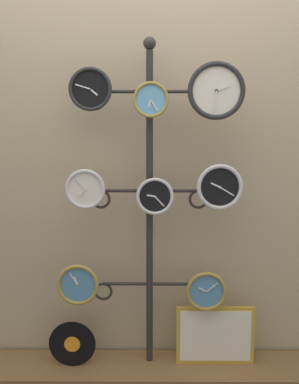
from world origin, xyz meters
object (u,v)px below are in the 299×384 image
at_px(display_stand, 150,260).
at_px(vinyl_record, 72,344).
at_px(clock_bottom_right, 206,291).
at_px(clock_top_right, 216,91).
at_px(clock_top_left, 90,89).
at_px(clock_middle_center, 155,196).
at_px(clock_middle_right, 220,187).
at_px(picture_frame, 215,335).
at_px(clock_top_center, 151,100).
at_px(clock_middle_left, 85,189).
at_px(clock_bottom_left, 78,285).

height_order(display_stand, vinyl_record, display_stand).
bearing_deg(clock_bottom_right, clock_top_right, -50.19).
xyz_separation_m(clock_top_left, clock_middle_center, (0.35, 0.00, -0.59)).
bearing_deg(vinyl_record, clock_middle_center, 0.25).
distance_m(clock_top_right, clock_middle_right, 0.53).
height_order(clock_top_right, clock_middle_center, clock_top_right).
bearing_deg(picture_frame, display_stand, 174.46).
height_order(vinyl_record, picture_frame, picture_frame).
distance_m(clock_top_center, picture_frame, 1.44).
distance_m(clock_middle_right, vinyl_record, 1.28).
xyz_separation_m(display_stand, clock_middle_center, (0.03, -0.07, 0.40)).
bearing_deg(clock_middle_left, clock_bottom_right, 0.68).
bearing_deg(clock_bottom_right, clock_top_left, 179.30).
bearing_deg(display_stand, clock_top_left, -166.83).
xyz_separation_m(display_stand, clock_top_center, (0.01, -0.08, 0.93)).
bearing_deg(clock_middle_right, clock_bottom_right, 169.74).
distance_m(clock_middle_left, picture_frame, 1.17).
bearing_deg(clock_bottom_left, clock_middle_left, 11.95).
bearing_deg(clock_top_right, clock_top_left, 176.42).
relative_size(clock_top_center, clock_bottom_right, 0.83).
distance_m(clock_middle_left, clock_middle_right, 0.75).
bearing_deg(picture_frame, clock_top_left, -177.02).
relative_size(clock_top_right, picture_frame, 0.67).
relative_size(clock_middle_center, clock_middle_right, 0.83).
xyz_separation_m(clock_middle_center, clock_bottom_left, (-0.44, -0.03, -0.51)).
bearing_deg(vinyl_record, clock_bottom_left, -29.27).
xyz_separation_m(clock_top_left, vinyl_record, (-0.14, -0.00, -1.49)).
relative_size(clock_top_right, clock_middle_left, 1.37).
relative_size(clock_middle_right, clock_bottom_right, 1.09).
xyz_separation_m(clock_middle_left, vinyl_record, (-0.10, 0.02, -0.94)).
distance_m(clock_middle_left, vinyl_record, 0.94).
distance_m(clock_top_right, vinyl_record, 1.69).
xyz_separation_m(clock_top_left, clock_bottom_right, (0.66, -0.01, -1.15)).
xyz_separation_m(clock_middle_center, picture_frame, (0.37, 0.04, -0.85)).
xyz_separation_m(clock_middle_left, clock_bottom_right, (0.69, 0.01, -0.60)).
height_order(clock_middle_center, clock_middle_right, clock_middle_right).
bearing_deg(clock_middle_left, clock_top_right, -2.11).
height_order(clock_top_left, clock_middle_left, clock_top_left).
xyz_separation_m(clock_middle_left, picture_frame, (0.76, 0.05, -0.90)).
relative_size(clock_bottom_right, vinyl_record, 0.84).
xyz_separation_m(clock_middle_center, clock_middle_right, (0.36, -0.02, 0.06)).
xyz_separation_m(clock_bottom_left, vinyl_record, (-0.05, 0.03, -0.38)).
relative_size(vinyl_record, picture_frame, 0.60).
height_order(clock_top_left, vinyl_record, clock_top_left).
bearing_deg(clock_top_left, clock_bottom_left, -162.97).
bearing_deg(clock_middle_center, clock_top_center, -160.35).
distance_m(clock_middle_center, clock_middle_right, 0.37).
distance_m(clock_top_right, clock_bottom_right, 1.14).
distance_m(clock_top_center, clock_middle_center, 0.54).
xyz_separation_m(clock_middle_center, clock_bottom_right, (0.30, -0.01, -0.56)).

